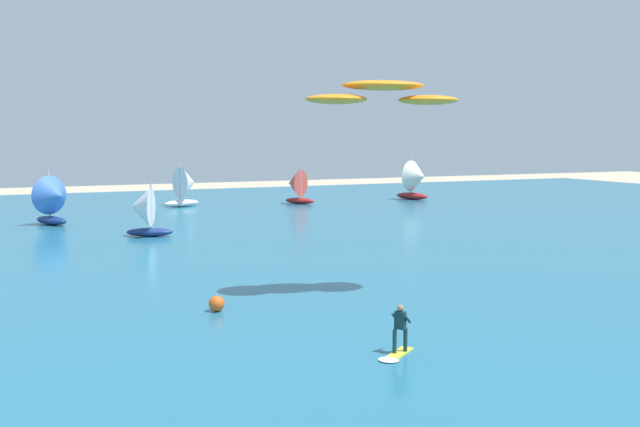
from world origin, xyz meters
name	(u,v)px	position (x,y,z in m)	size (l,w,h in m)	color
ocean	(141,239)	(0.00, 50.71, 0.05)	(160.00, 90.00, 0.10)	#236B89
kitesurfer	(398,337)	(2.79, 19.04, 0.70)	(1.90, 1.63, 1.67)	yellow
kite	(383,94)	(6.74, 27.40, 9.27)	(7.38, 3.75, 1.07)	orange
sailboat_near_shore	(417,180)	(34.42, 69.55, 2.39)	(3.98, 4.44, 5.00)	maroon
sailboat_heeled_over	(296,186)	(20.06, 70.73, 1.99)	(3.53, 3.71, 4.13)	maroon
sailboat_trailing	(54,200)	(-5.01, 61.21, 2.18)	(3.62, 4.07, 4.53)	navy
sailboat_mid_right	(186,186)	(8.62, 72.55, 2.19)	(4.06, 3.57, 4.57)	white
sailboat_far_left	(143,211)	(0.32, 51.53, 1.93)	(3.56, 3.18, 4.00)	navy
marker_buoy	(217,304)	(-1.07, 27.40, 0.43)	(0.66, 0.66, 0.66)	#E55919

